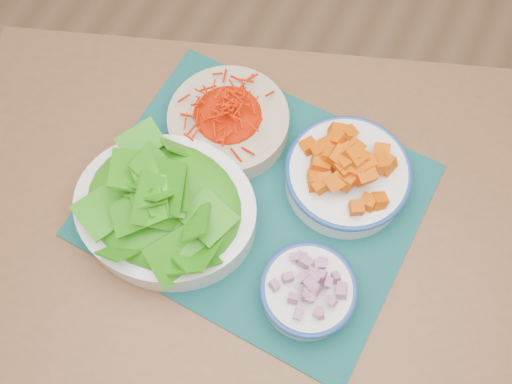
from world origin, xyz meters
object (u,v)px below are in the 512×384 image
at_px(squash_bowl, 349,170).
at_px(table, 281,262).
at_px(carrot_bowl, 228,119).
at_px(onion_bowl, 308,290).
at_px(placemat, 256,200).
at_px(lettuce_bowl, 165,205).

bearing_deg(squash_bowl, table, -108.80).
relative_size(table, carrot_bowl, 5.37).
distance_m(carrot_bowl, onion_bowl, 0.32).
xyz_separation_m(table, carrot_bowl, (-0.17, 0.14, 0.15)).
bearing_deg(placemat, lettuce_bowl, -138.01).
xyz_separation_m(table, onion_bowl, (0.07, -0.06, 0.15)).
bearing_deg(table, squash_bowl, 51.14).
bearing_deg(table, placemat, 126.55).
distance_m(carrot_bowl, lettuce_bowl, 0.19).
bearing_deg(onion_bowl, squash_bowl, 95.59).
bearing_deg(onion_bowl, carrot_bowl, 138.91).
height_order(placemat, squash_bowl, squash_bowl).
relative_size(table, squash_bowl, 5.16).
bearing_deg(table, carrot_bowl, 119.67).
bearing_deg(placemat, onion_bowl, -35.81).
distance_m(squash_bowl, onion_bowl, 0.20).
bearing_deg(onion_bowl, table, 136.89).
relative_size(table, lettuce_bowl, 4.06).
xyz_separation_m(lettuce_bowl, onion_bowl, (0.25, -0.02, -0.02)).
xyz_separation_m(placemat, onion_bowl, (0.14, -0.11, 0.04)).
bearing_deg(lettuce_bowl, onion_bowl, -15.61).
bearing_deg(table, onion_bowl, -63.17).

